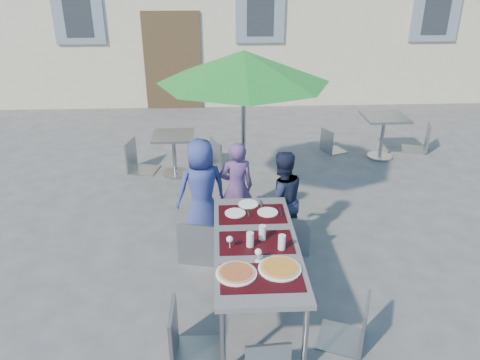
{
  "coord_description": "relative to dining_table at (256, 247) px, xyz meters",
  "views": [
    {
      "loc": [
        -1.0,
        -3.47,
        3.18
      ],
      "look_at": [
        -0.77,
        1.19,
        0.99
      ],
      "focal_mm": 35.0,
      "sensor_mm": 36.0,
      "label": 1
    }
  ],
  "objects": [
    {
      "name": "ground",
      "position": [
        0.66,
        -0.29,
        -0.7
      ],
      "size": [
        90.0,
        90.0,
        0.0
      ],
      "primitive_type": "plane",
      "color": "#464649",
      "rests_on": "ground"
    },
    {
      "name": "dining_table",
      "position": [
        0.0,
        0.0,
        0.0
      ],
      "size": [
        0.8,
        1.85,
        0.76
      ],
      "color": "#424146",
      "rests_on": "ground"
    },
    {
      "name": "pizza_near_left",
      "position": [
        -0.21,
        -0.49,
        0.07
      ],
      "size": [
        0.36,
        0.36,
        0.03
      ],
      "color": "white",
      "rests_on": "dining_table"
    },
    {
      "name": "pizza_near_right",
      "position": [
        0.17,
        -0.44,
        0.07
      ],
      "size": [
        0.38,
        0.38,
        0.03
      ],
      "color": "white",
      "rests_on": "dining_table"
    },
    {
      "name": "glassware",
      "position": [
        0.03,
        -0.08,
        0.13
      ],
      "size": [
        0.55,
        0.43,
        0.15
      ],
      "color": "silver",
      "rests_on": "dining_table"
    },
    {
      "name": "place_settings",
      "position": [
        -0.01,
        0.63,
        0.06
      ],
      "size": [
        0.6,
        0.41,
        0.01
      ],
      "color": "white",
      "rests_on": "dining_table"
    },
    {
      "name": "child_0",
      "position": [
        -0.56,
        1.4,
        -0.05
      ],
      "size": [
        0.73,
        0.6,
        1.29
      ],
      "primitive_type": "imported",
      "rotation": [
        0.0,
        0.0,
        3.5
      ],
      "color": "navy",
      "rests_on": "ground"
    },
    {
      "name": "child_1",
      "position": [
        -0.12,
        1.52,
        -0.1
      ],
      "size": [
        0.48,
        0.35,
        1.2
      ],
      "primitive_type": "imported",
      "rotation": [
        0.0,
        0.0,
        3.29
      ],
      "color": "#5B3B7A",
      "rests_on": "ground"
    },
    {
      "name": "child_2",
      "position": [
        0.39,
        1.14,
        -0.09
      ],
      "size": [
        0.66,
        0.49,
        1.22
      ],
      "primitive_type": "imported",
      "rotation": [
        0.0,
        0.0,
        3.41
      ],
      "color": "#191E37",
      "rests_on": "ground"
    },
    {
      "name": "chair_0",
      "position": [
        -0.58,
        0.83,
        -0.1
      ],
      "size": [
        0.54,
        0.54,
        1.02
      ],
      "color": "#92979E",
      "rests_on": "ground"
    },
    {
      "name": "chair_1",
      "position": [
        -0.14,
        0.89,
        -0.17
      ],
      "size": [
        0.51,
        0.51,
        0.91
      ],
      "color": "gray",
      "rests_on": "ground"
    },
    {
      "name": "chair_2",
      "position": [
        0.51,
        0.96,
        -0.14
      ],
      "size": [
        0.45,
        0.45,
        0.96
      ],
      "color": "#8F979A",
      "rests_on": "ground"
    },
    {
      "name": "chair_3",
      "position": [
        -0.66,
        -0.64,
        -0.12
      ],
      "size": [
        0.45,
        0.44,
        0.98
      ],
      "color": "slate",
      "rests_on": "ground"
    },
    {
      "name": "chair_4",
      "position": [
        0.84,
        -0.56,
        -0.16
      ],
      "size": [
        0.54,
        0.53,
        0.92
      ],
      "color": "gray",
      "rests_on": "ground"
    },
    {
      "name": "chair_5",
      "position": [
        0.03,
        -1.09,
        -0.21
      ],
      "size": [
        0.4,
        0.4,
        0.84
      ],
      "color": "#939B9E",
      "rests_on": "ground"
    },
    {
      "name": "patio_umbrella",
      "position": [
        -0.0,
        2.12,
        1.27
      ],
      "size": [
        2.21,
        2.21,
        2.19
      ],
      "color": "#A9ABB0",
      "rests_on": "ground"
    },
    {
      "name": "cafe_table_0",
      "position": [
        -1.05,
        3.29,
        -0.24
      ],
      "size": [
        0.65,
        0.65,
        0.69
      ],
      "color": "#A9ABB0",
      "rests_on": "ground"
    },
    {
      "name": "bg_chair_l_0",
      "position": [
        -1.69,
        3.5,
        -0.11
      ],
      "size": [
        0.53,
        0.53,
        1.0
      ],
      "color": "gray",
      "rests_on": "ground"
    },
    {
      "name": "bg_chair_r_0",
      "position": [
        -0.48,
        3.37,
        -0.09
      ],
      "size": [
        0.59,
        0.59,
        1.04
      ],
      "color": "#8F929A",
      "rests_on": "ground"
    },
    {
      "name": "cafe_table_1",
      "position": [
        2.54,
        3.84,
        -0.15
      ],
      "size": [
        0.72,
        0.72,
        0.78
      ],
      "color": "#A9ABB0",
      "rests_on": "ground"
    },
    {
      "name": "bg_chair_l_1",
      "position": [
        1.72,
        4.17,
        -0.21
      ],
      "size": [
        0.49,
        0.48,
        0.84
      ],
      "color": "#91969C",
      "rests_on": "ground"
    },
    {
      "name": "bg_chair_r_1",
      "position": [
        3.4,
        4.15,
        -0.13
      ],
      "size": [
        0.55,
        0.54,
        0.96
      ],
      "color": "gray",
      "rests_on": "ground"
    }
  ]
}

